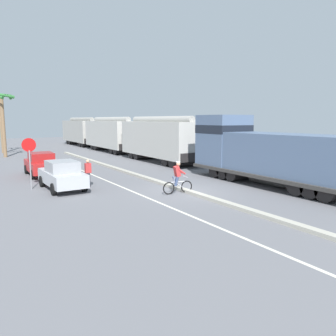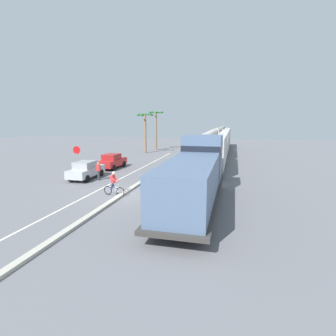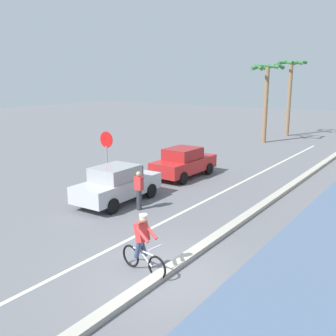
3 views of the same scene
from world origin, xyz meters
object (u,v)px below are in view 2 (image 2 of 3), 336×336
object	(u,v)px
cyclist	(114,184)
pedestrian_by_cars	(98,171)
parked_car_red	(112,161)
palm_tree_near	(156,121)
locomotive	(195,177)
hopper_car_middle	(219,142)
stop_sign	(77,155)
hopper_car_trailing	(222,137)
palm_tree_far	(145,123)
hopper_car_lead	(212,151)
parked_car_silver	(86,170)

from	to	relation	value
cyclist	pedestrian_by_cars	world-z (taller)	cyclist
parked_car_red	palm_tree_near	bearing A→B (deg)	91.65
locomotive	hopper_car_middle	bearing A→B (deg)	90.00
locomotive	pedestrian_by_cars	distance (m)	10.48
pedestrian_by_cars	stop_sign	bearing A→B (deg)	157.07
hopper_car_trailing	cyclist	distance (m)	35.41
palm_tree_far	parked_car_red	bearing A→B (deg)	-86.47
hopper_car_lead	palm_tree_far	xyz separation A→B (m)	(-11.68, 11.91, 2.70)
parked_car_red	stop_sign	world-z (taller)	stop_sign
locomotive	parked_car_silver	xyz separation A→B (m)	(-10.79, 4.85, -0.98)
palm_tree_near	parked_car_silver	bearing A→B (deg)	-88.63
locomotive	hopper_car_trailing	world-z (taller)	locomotive
hopper_car_lead	hopper_car_middle	world-z (taller)	same
hopper_car_trailing	stop_sign	size ratio (longest dim) A/B	3.68
stop_sign	locomotive	bearing A→B (deg)	-25.33
stop_sign	palm_tree_near	world-z (taller)	palm_tree_near
stop_sign	hopper_car_lead	bearing A→B (deg)	27.33
parked_car_red	hopper_car_lead	bearing A→B (deg)	9.93
hopper_car_trailing	parked_car_silver	size ratio (longest dim) A/B	2.50
parked_car_red	stop_sign	bearing A→B (deg)	-107.99
stop_sign	palm_tree_near	bearing A→B (deg)	87.77
locomotive	pedestrian_by_cars	xyz separation A→B (m)	(-9.38, 4.58, -0.95)
hopper_car_lead	palm_tree_near	distance (m)	20.59
hopper_car_lead	stop_sign	size ratio (longest dim) A/B	3.68
hopper_car_lead	parked_car_red	bearing A→B (deg)	-170.07
parked_car_silver	parked_car_red	bearing A→B (deg)	90.43
palm_tree_near	hopper_car_lead	bearing A→B (deg)	-56.03
stop_sign	pedestrian_by_cars	bearing A→B (deg)	-22.93
palm_tree_far	parked_car_silver	bearing A→B (deg)	-87.34
parked_car_red	cyclist	xyz separation A→B (m)	(4.92, -9.79, 0.00)
parked_car_silver	palm_tree_near	world-z (taller)	palm_tree_near
cyclist	palm_tree_far	distance (m)	24.61
hopper_car_lead	parked_car_red	xyz separation A→B (m)	(-10.83, -1.90, -1.26)
hopper_car_trailing	parked_car_silver	world-z (taller)	hopper_car_trailing
locomotive	stop_sign	size ratio (longest dim) A/B	4.03
locomotive	cyclist	distance (m)	6.02
parked_car_red	cyclist	size ratio (longest dim) A/B	2.47
parked_car_silver	palm_tree_far	distance (m)	19.64
hopper_car_middle	hopper_car_trailing	bearing A→B (deg)	90.00
parked_car_silver	palm_tree_near	xyz separation A→B (m)	(-0.58, 24.18, 4.40)
parked_car_silver	palm_tree_far	xyz separation A→B (m)	(-0.89, 19.22, 3.96)
stop_sign	hopper_car_middle	bearing A→B (deg)	55.62
stop_sign	pedestrian_by_cars	world-z (taller)	stop_sign
hopper_car_middle	palm_tree_far	size ratio (longest dim) A/B	1.60
hopper_car_lead	cyclist	world-z (taller)	hopper_car_lead
locomotive	parked_car_silver	bearing A→B (deg)	155.80
locomotive	hopper_car_middle	world-z (taller)	locomotive
hopper_car_middle	hopper_car_trailing	world-z (taller)	same
palm_tree_near	locomotive	bearing A→B (deg)	-68.61
hopper_car_middle	parked_car_red	bearing A→B (deg)	-128.75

